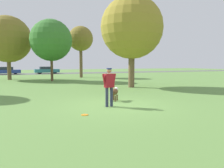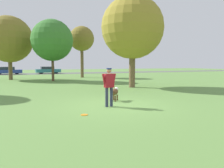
% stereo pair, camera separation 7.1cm
% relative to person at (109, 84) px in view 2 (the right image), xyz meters
% --- Properties ---
extents(ground_plane, '(120.00, 120.00, 0.00)m').
position_rel_person_xyz_m(ground_plane, '(0.29, 0.14, -0.97)').
color(ground_plane, '#608C42').
extents(far_road_strip, '(120.00, 6.00, 0.01)m').
position_rel_person_xyz_m(far_road_strip, '(0.29, 32.84, -0.96)').
color(far_road_strip, '#5B5B59').
rests_on(far_road_strip, ground_plane).
extents(person, '(0.67, 0.25, 1.64)m').
position_rel_person_xyz_m(person, '(0.00, 0.00, 0.00)').
color(person, '#2D334C').
rests_on(person, ground_plane).
extents(dog, '(0.69, 0.78, 0.64)m').
position_rel_person_xyz_m(dog, '(0.82, 1.23, -0.53)').
color(dog, brown).
rests_on(dog, ground_plane).
extents(frisbee, '(0.26, 0.26, 0.02)m').
position_rel_person_xyz_m(frisbee, '(-1.41, -1.08, -0.96)').
color(frisbee, orange).
rests_on(frisbee, ground_plane).
extents(tree_far_left, '(5.17, 5.17, 7.12)m').
position_rel_person_xyz_m(tree_far_left, '(-4.24, 18.80, 3.56)').
color(tree_far_left, brown).
rests_on(tree_far_left, ground_plane).
extents(tree_far_right, '(3.21, 3.21, 6.67)m').
position_rel_person_xyz_m(tree_far_right, '(4.31, 19.51, 4.04)').
color(tree_far_right, brown).
rests_on(tree_far_right, ground_plane).
extents(tree_mid_center, '(4.30, 4.30, 6.39)m').
position_rel_person_xyz_m(tree_mid_center, '(-0.11, 15.04, 3.26)').
color(tree_mid_center, brown).
rests_on(tree_mid_center, ground_plane).
extents(tree_near_right, '(4.74, 4.74, 6.92)m').
position_rel_person_xyz_m(tree_near_right, '(4.57, 6.34, 3.56)').
color(tree_near_right, brown).
rests_on(tree_near_right, ground_plane).
extents(parked_car_blue, '(4.46, 1.97, 1.27)m').
position_rel_person_xyz_m(parked_car_blue, '(-5.00, 32.71, -0.34)').
color(parked_car_blue, '#284293').
rests_on(parked_car_blue, ground_plane).
extents(parked_car_teal, '(4.39, 1.91, 1.28)m').
position_rel_person_xyz_m(parked_car_teal, '(1.61, 32.78, -0.32)').
color(parked_car_teal, teal).
rests_on(parked_car_teal, ground_plane).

